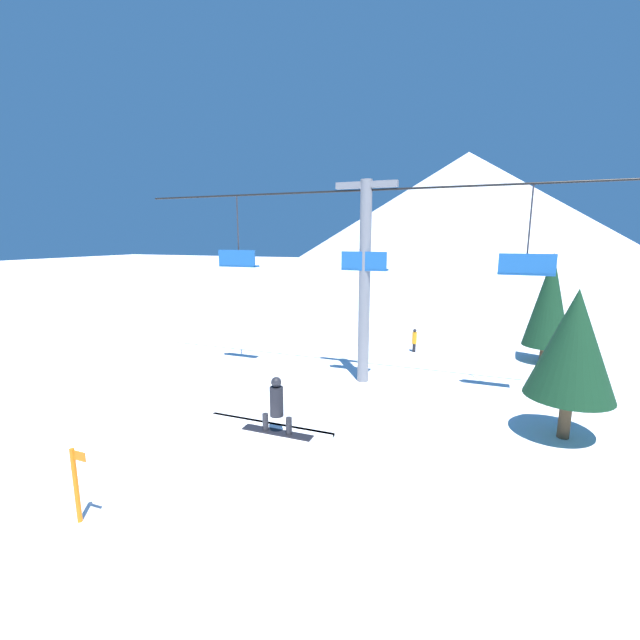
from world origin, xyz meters
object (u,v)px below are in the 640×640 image
snowboarder (277,407)px  distant_skier (414,339)px  pine_tree_near (573,344)px  trail_marker (76,483)px  snow_ramp (233,497)px

snowboarder → distant_skier: (0.65, 14.13, -1.67)m
distant_skier → pine_tree_near: bearing=-54.9°
snowboarder → pine_tree_near: pine_tree_near is taller
snowboarder → distant_skier: snowboarder is taller
trail_marker → distant_skier: 16.65m
snowboarder → trail_marker: bearing=-151.5°
pine_tree_near → snowboarder: bearing=-136.4°
trail_marker → distant_skier: trail_marker is taller
snowboarder → pine_tree_near: size_ratio=0.36×
snowboarder → pine_tree_near: (6.34, 6.04, 0.51)m
snow_ramp → pine_tree_near: bearing=47.1°
snow_ramp → pine_tree_near: 10.05m
pine_tree_near → snow_ramp: bearing=-132.9°
snow_ramp → trail_marker: (-3.24, -0.79, 0.01)m
trail_marker → snow_ramp: bearing=13.6°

